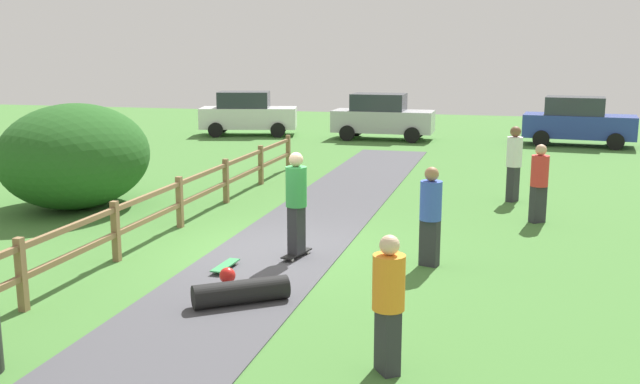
% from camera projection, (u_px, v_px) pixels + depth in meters
% --- Properties ---
extents(ground_plane, '(60.00, 60.00, 0.00)m').
position_uv_depth(ground_plane, '(277.00, 252.00, 13.36)').
color(ground_plane, '#427533').
extents(asphalt_path, '(2.40, 28.00, 0.02)m').
position_uv_depth(asphalt_path, '(277.00, 252.00, 13.36)').
color(asphalt_path, '#47474C').
rests_on(asphalt_path, ground_plane).
extents(wooden_fence, '(0.12, 18.12, 1.10)m').
position_uv_depth(wooden_fence, '(150.00, 210.00, 13.88)').
color(wooden_fence, olive).
rests_on(wooden_fence, ground_plane).
extents(bush_large, '(3.32, 3.98, 2.49)m').
position_uv_depth(bush_large, '(75.00, 156.00, 16.94)').
color(bush_large, '#23561E').
rests_on(bush_large, ground_plane).
extents(skater_riding, '(0.46, 0.82, 1.93)m').
position_uv_depth(skater_riding, '(296.00, 199.00, 12.76)').
color(skater_riding, black).
rests_on(skater_riding, asphalt_path).
extents(skater_fallen, '(1.38, 1.38, 0.36)m').
position_uv_depth(skater_fallen, '(240.00, 290.00, 10.64)').
color(skater_fallen, black).
rests_on(skater_fallen, asphalt_path).
extents(skateboard_loose, '(0.24, 0.81, 0.08)m').
position_uv_depth(skateboard_loose, '(225.00, 265.00, 12.24)').
color(skateboard_loose, '#338C4C').
rests_on(skateboard_loose, asphalt_path).
extents(bystander_blue, '(0.48, 0.48, 1.76)m').
position_uv_depth(bystander_blue, '(431.00, 212.00, 12.35)').
color(bystander_blue, '#2D2D33').
rests_on(bystander_blue, ground_plane).
extents(bystander_white, '(0.51, 0.51, 1.88)m').
position_uv_depth(bystander_white, '(514.00, 160.00, 17.64)').
color(bystander_white, '#2D2D33').
rests_on(bystander_white, ground_plane).
extents(bystander_red, '(0.53, 0.53, 1.73)m').
position_uv_depth(bystander_red, '(539.00, 180.00, 15.49)').
color(bystander_red, '#2D2D33').
rests_on(bystander_red, ground_plane).
extents(bystander_orange, '(0.53, 0.53, 1.67)m').
position_uv_depth(bystander_orange, '(388.00, 298.00, 8.21)').
color(bystander_orange, '#2D2D33').
rests_on(bystander_orange, ground_plane).
extents(parked_car_white, '(4.49, 2.76, 1.92)m').
position_uv_depth(parked_car_white, '(248.00, 113.00, 31.51)').
color(parked_car_white, silver).
rests_on(parked_car_white, ground_plane).
extents(parked_car_blue, '(4.35, 2.32, 1.92)m').
position_uv_depth(parked_car_blue, '(578.00, 121.00, 28.04)').
color(parked_car_blue, '#283D99').
rests_on(parked_car_blue, ground_plane).
extents(parked_car_silver, '(4.21, 2.01, 1.92)m').
position_uv_depth(parked_car_silver, '(382.00, 117.00, 30.00)').
color(parked_car_silver, '#B7B7BC').
rests_on(parked_car_silver, ground_plane).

